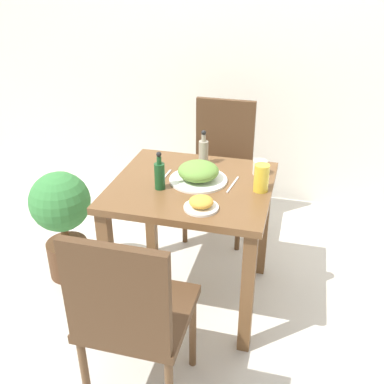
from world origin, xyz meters
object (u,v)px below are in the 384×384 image
at_px(chair_far, 220,161).
at_px(food_plate, 198,173).
at_px(sauce_bottle, 160,175).
at_px(condiment_bottle, 204,151).
at_px(potted_plant_left, 62,216).
at_px(side_plate, 201,204).
at_px(chair_near, 131,313).
at_px(drink_cup, 260,167).
at_px(juice_glass, 261,178).

relative_size(chair_far, food_plate, 3.05).
distance_m(sauce_bottle, condiment_bottle, 0.37).
bearing_deg(chair_far, potted_plant_left, -134.89).
height_order(side_plate, potted_plant_left, side_plate).
bearing_deg(sauce_bottle, condiment_bottle, 67.74).
bearing_deg(sauce_bottle, chair_near, -82.20).
xyz_separation_m(food_plate, drink_cup, (0.29, 0.16, -0.01)).
height_order(chair_near, chair_far, same).
xyz_separation_m(chair_near, sauce_bottle, (-0.09, 0.65, 0.28)).
xyz_separation_m(chair_near, potted_plant_left, (-0.73, 0.74, -0.10)).
height_order(chair_far, drink_cup, chair_far).
height_order(juice_glass, potted_plant_left, juice_glass).
xyz_separation_m(sauce_bottle, condiment_bottle, (0.14, 0.34, 0.00)).
height_order(food_plate, drink_cup, food_plate).
distance_m(chair_near, potted_plant_left, 1.04).
relative_size(sauce_bottle, potted_plant_left, 0.29).
relative_size(chair_near, drink_cup, 11.94).
relative_size(food_plate, condiment_bottle, 1.52).
bearing_deg(potted_plant_left, juice_glass, 0.59).
distance_m(chair_far, drink_cup, 0.70).
relative_size(chair_near, condiment_bottle, 4.62).
bearing_deg(juice_glass, chair_near, -117.67).
bearing_deg(food_plate, condiment_bottle, 96.34).
distance_m(condiment_bottle, potted_plant_left, 0.90).
bearing_deg(juice_glass, chair_far, 114.59).
distance_m(food_plate, condiment_bottle, 0.22).
distance_m(side_plate, drink_cup, 0.48).
distance_m(side_plate, condiment_bottle, 0.50).
height_order(chair_near, potted_plant_left, chair_near).
bearing_deg(chair_far, chair_near, -91.71).
height_order(chair_near, side_plate, chair_near).
distance_m(food_plate, juice_glass, 0.32).
bearing_deg(side_plate, condiment_bottle, 102.19).
bearing_deg(potted_plant_left, side_plate, -14.93).
relative_size(drink_cup, sauce_bottle, 0.39).
distance_m(chair_far, food_plate, 0.78).
bearing_deg(side_plate, sauce_bottle, 149.58).
bearing_deg(drink_cup, condiment_bottle, 171.06).
relative_size(side_plate, sauce_bottle, 0.82).
xyz_separation_m(drink_cup, potted_plant_left, (-1.09, -0.20, -0.35)).
height_order(chair_far, sauce_bottle, sauce_bottle).
xyz_separation_m(chair_near, food_plate, (0.07, 0.78, 0.25)).
bearing_deg(juice_glass, potted_plant_left, -179.41).
bearing_deg(potted_plant_left, food_plate, 2.57).
height_order(drink_cup, juice_glass, juice_glass).
relative_size(chair_far, drink_cup, 11.94).
xyz_separation_m(side_plate, juice_glass, (0.24, 0.25, 0.04)).
distance_m(chair_near, food_plate, 0.82).
relative_size(food_plate, sauce_bottle, 1.52).
bearing_deg(drink_cup, chair_far, 119.14).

